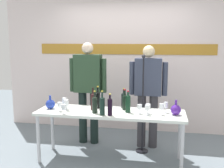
% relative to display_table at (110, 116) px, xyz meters
% --- Properties ---
extents(ground_plane, '(10.00, 10.00, 0.00)m').
position_rel_display_table_xyz_m(ground_plane, '(0.00, 0.00, -0.69)').
color(ground_plane, slate).
extents(back_wall, '(4.88, 0.11, 3.00)m').
position_rel_display_table_xyz_m(back_wall, '(0.00, 1.52, 0.81)').
color(back_wall, silver).
rests_on(back_wall, ground).
extents(display_table, '(2.15, 0.61, 0.76)m').
position_rel_display_table_xyz_m(display_table, '(0.00, 0.00, 0.00)').
color(display_table, white).
rests_on(display_table, ground).
extents(decanter_blue_left, '(0.14, 0.14, 0.20)m').
position_rel_display_table_xyz_m(decanter_blue_left, '(-0.92, -0.01, 0.14)').
color(decanter_blue_left, '#1F36A1').
rests_on(decanter_blue_left, display_table).
extents(decanter_blue_right, '(0.14, 0.14, 0.21)m').
position_rel_display_table_xyz_m(decanter_blue_right, '(0.93, -0.01, 0.14)').
color(decanter_blue_right, '#4B2190').
rests_on(decanter_blue_right, display_table).
extents(presenter_left, '(0.64, 0.22, 1.75)m').
position_rel_display_table_xyz_m(presenter_left, '(-0.51, 0.64, 0.32)').
color(presenter_left, black).
rests_on(presenter_left, ground).
extents(presenter_right, '(0.62, 0.22, 1.70)m').
position_rel_display_table_xyz_m(presenter_right, '(0.51, 0.64, 0.29)').
color(presenter_right, '#37353A').
rests_on(presenter_right, ground).
extents(wine_bottle_0, '(0.07, 0.07, 0.31)m').
position_rel_display_table_xyz_m(wine_bottle_0, '(0.04, -0.21, 0.20)').
color(wine_bottle_0, black).
rests_on(wine_bottle_0, display_table).
extents(wine_bottle_1, '(0.07, 0.07, 0.34)m').
position_rel_display_table_xyz_m(wine_bottle_1, '(-0.22, 0.16, 0.21)').
color(wine_bottle_1, black).
rests_on(wine_bottle_1, display_table).
extents(wine_bottle_2, '(0.07, 0.07, 0.34)m').
position_rel_display_table_xyz_m(wine_bottle_2, '(-0.27, 0.04, 0.21)').
color(wine_bottle_2, black).
rests_on(wine_bottle_2, display_table).
extents(wine_bottle_3, '(0.07, 0.07, 0.32)m').
position_rel_display_table_xyz_m(wine_bottle_3, '(0.26, -0.00, 0.21)').
color(wine_bottle_3, black).
rests_on(wine_bottle_3, display_table).
extents(wine_bottle_4, '(0.07, 0.07, 0.34)m').
position_rel_display_table_xyz_m(wine_bottle_4, '(-0.07, -0.21, 0.21)').
color(wine_bottle_4, black).
rests_on(wine_bottle_4, display_table).
extents(wine_bottle_5, '(0.07, 0.07, 0.31)m').
position_rel_display_table_xyz_m(wine_bottle_5, '(0.20, 0.13, 0.19)').
color(wine_bottle_5, black).
rests_on(wine_bottle_5, display_table).
extents(wine_bottle_6, '(0.07, 0.07, 0.31)m').
position_rel_display_table_xyz_m(wine_bottle_6, '(0.16, 0.23, 0.20)').
color(wine_bottle_6, black).
rests_on(wine_bottle_6, display_table).
extents(wine_bottle_7, '(0.08, 0.08, 0.32)m').
position_rel_display_table_xyz_m(wine_bottle_7, '(-0.20, -0.12, 0.20)').
color(wine_bottle_7, black).
rests_on(wine_bottle_7, display_table).
extents(wine_glass_left_0, '(0.07, 0.07, 0.15)m').
position_rel_display_table_xyz_m(wine_glass_left_0, '(-0.68, 0.02, 0.17)').
color(wine_glass_left_0, white).
rests_on(wine_glass_left_0, display_table).
extents(wine_glass_left_1, '(0.06, 0.06, 0.16)m').
position_rel_display_table_xyz_m(wine_glass_left_1, '(-0.64, -0.06, 0.18)').
color(wine_glass_left_1, white).
rests_on(wine_glass_left_1, display_table).
extents(wine_glass_left_2, '(0.06, 0.06, 0.14)m').
position_rel_display_table_xyz_m(wine_glass_left_2, '(-0.62, -0.25, 0.16)').
color(wine_glass_left_2, white).
rests_on(wine_glass_left_2, display_table).
extents(wine_glass_left_3, '(0.06, 0.06, 0.15)m').
position_rel_display_table_xyz_m(wine_glass_left_3, '(-0.75, 0.12, 0.16)').
color(wine_glass_left_3, white).
rests_on(wine_glass_left_3, display_table).
extents(wine_glass_left_4, '(0.07, 0.07, 0.13)m').
position_rel_display_table_xyz_m(wine_glass_left_4, '(-0.72, -0.12, 0.16)').
color(wine_glass_left_4, white).
rests_on(wine_glass_left_4, display_table).
extents(wine_glass_right_0, '(0.06, 0.06, 0.16)m').
position_rel_display_table_xyz_m(wine_glass_right_0, '(0.74, -0.05, 0.18)').
color(wine_glass_right_0, white).
rests_on(wine_glass_right_0, display_table).
extents(wine_glass_right_1, '(0.06, 0.06, 0.15)m').
position_rel_display_table_xyz_m(wine_glass_right_1, '(0.54, -0.11, 0.17)').
color(wine_glass_right_1, white).
rests_on(wine_glass_right_1, display_table).
extents(wine_glass_right_2, '(0.07, 0.07, 0.14)m').
position_rel_display_table_xyz_m(wine_glass_right_2, '(0.55, -0.02, 0.17)').
color(wine_glass_right_2, white).
rests_on(wine_glass_right_2, display_table).
extents(wine_glass_right_3, '(0.07, 0.07, 0.14)m').
position_rel_display_table_xyz_m(wine_glass_right_3, '(0.43, -0.05, 0.16)').
color(wine_glass_right_3, white).
rests_on(wine_glass_right_3, display_table).
extents(wine_glass_right_4, '(0.06, 0.06, 0.16)m').
position_rel_display_table_xyz_m(wine_glass_right_4, '(0.79, 0.07, 0.18)').
color(wine_glass_right_4, white).
rests_on(wine_glass_right_4, display_table).
extents(microphone_stand, '(0.20, 0.20, 1.57)m').
position_rel_display_table_xyz_m(microphone_stand, '(0.44, 0.42, -0.16)').
color(microphone_stand, black).
rests_on(microphone_stand, ground).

